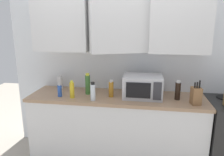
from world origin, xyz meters
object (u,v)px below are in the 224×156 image
object	(u,v)px
bottle_soy_dark	(178,91)
bottle_white_jar	(60,82)
knife_block	(196,96)
bottle_clear_tall	(93,92)
bottle_yellow_mustard	(72,90)
microwave	(143,86)
bottle_blue_cleaner	(60,91)
bottle_green_oil	(88,84)
bottle_amber_vinegar	(111,89)

from	to	relation	value
bottle_soy_dark	bottle_white_jar	bearing A→B (deg)	171.97
knife_block	bottle_clear_tall	xyz separation A→B (m)	(-1.19, -0.06, 0.00)
knife_block	bottle_clear_tall	bearing A→B (deg)	-177.11
bottle_yellow_mustard	knife_block	bearing A→B (deg)	0.29
microwave	bottle_clear_tall	world-z (taller)	microwave
bottle_blue_cleaner	bottle_white_jar	size ratio (longest dim) A/B	0.87
bottle_blue_cleaner	bottle_soy_dark	distance (m)	1.47
bottle_yellow_mustard	bottle_green_oil	size ratio (longest dim) A/B	0.79
bottle_amber_vinegar	bottle_white_jar	world-z (taller)	bottle_amber_vinegar
bottle_blue_cleaner	bottle_soy_dark	xyz separation A→B (m)	(1.46, 0.12, 0.04)
bottle_green_oil	bottle_soy_dark	size ratio (longest dim) A/B	1.18
microwave	knife_block	distance (m)	0.63
bottle_soy_dark	microwave	bearing A→B (deg)	176.05
bottle_blue_cleaner	bottle_clear_tall	world-z (taller)	bottle_clear_tall
bottle_green_oil	bottle_blue_cleaner	size ratio (longest dim) A/B	1.71
knife_block	bottle_yellow_mustard	xyz separation A→B (m)	(-1.47, -0.01, -0.00)
microwave	bottle_amber_vinegar	bearing A→B (deg)	-172.08
bottle_blue_cleaner	bottle_soy_dark	bearing A→B (deg)	4.57
microwave	knife_block	bearing A→B (deg)	-14.99
bottle_soy_dark	bottle_green_oil	bearing A→B (deg)	178.50
microwave	bottle_clear_tall	size ratio (longest dim) A/B	2.10
bottle_blue_cleaner	bottle_amber_vinegar	bearing A→B (deg)	8.06
knife_block	bottle_soy_dark	xyz separation A→B (m)	(-0.18, 0.13, 0.01)
bottle_yellow_mustard	bottle_clear_tall	distance (m)	0.29
bottle_yellow_mustard	bottle_blue_cleaner	distance (m)	0.18
bottle_blue_cleaner	bottle_white_jar	world-z (taller)	bottle_white_jar
knife_block	bottle_blue_cleaner	distance (m)	1.65
bottle_yellow_mustard	microwave	bearing A→B (deg)	11.13
bottle_yellow_mustard	bottle_soy_dark	world-z (taller)	bottle_soy_dark
bottle_yellow_mustard	bottle_blue_cleaner	xyz separation A→B (m)	(-0.17, 0.02, -0.03)
bottle_yellow_mustard	bottle_soy_dark	size ratio (longest dim) A/B	0.93
bottle_yellow_mustard	bottle_blue_cleaner	size ratio (longest dim) A/B	1.36
knife_block	bottle_amber_vinegar	size ratio (longest dim) A/B	1.30
bottle_amber_vinegar	bottle_soy_dark	distance (m)	0.82
microwave	knife_block	size ratio (longest dim) A/B	1.67
microwave	bottle_clear_tall	bearing A→B (deg)	-159.14
microwave	bottle_soy_dark	distance (m)	0.43
bottle_clear_tall	bottle_yellow_mustard	bearing A→B (deg)	169.33
knife_block	bottle_white_jar	size ratio (longest dim) A/B	1.52
bottle_clear_tall	bottle_soy_dark	size ratio (longest dim) A/B	0.96
bottle_amber_vinegar	bottle_white_jar	xyz separation A→B (m)	(-0.78, 0.25, -0.01)
bottle_yellow_mustard	bottle_green_oil	bearing A→B (deg)	47.61
bottle_green_oil	bottle_soy_dark	xyz separation A→B (m)	(1.13, -0.03, -0.02)
bottle_soy_dark	bottle_clear_tall	bearing A→B (deg)	-169.12
knife_block	bottle_amber_vinegar	xyz separation A→B (m)	(-1.00, 0.11, -0.00)
bottle_white_jar	bottle_clear_tall	size ratio (longest dim) A/B	0.83
bottle_green_oil	bottle_yellow_mustard	bearing A→B (deg)	-132.39
bottle_amber_vinegar	bottle_clear_tall	distance (m)	0.26
bottle_amber_vinegar	bottle_clear_tall	world-z (taller)	bottle_clear_tall
bottle_yellow_mustard	bottle_white_jar	xyz separation A→B (m)	(-0.30, 0.37, -0.01)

